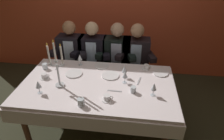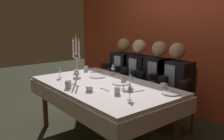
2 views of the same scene
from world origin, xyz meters
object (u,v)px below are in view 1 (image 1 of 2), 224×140
seated_diner_0 (72,51)px  wine_glass_4 (124,70)px  wine_glass_1 (154,87)px  wine_glass_3 (38,85)px  dinner_plate_1 (74,74)px  coffee_cup_1 (107,98)px  seated_diner_1 (93,52)px  wine_glass_2 (125,75)px  coffee_cup_2 (44,76)px  seated_diner_2 (117,53)px  water_tumbler_1 (45,66)px  dinner_plate_3 (161,73)px  dinner_plate_2 (102,66)px  seated_diner_3 (136,54)px  dining_table (98,91)px  candelabra (57,68)px  dinner_plate_0 (110,76)px  wine_glass_0 (80,58)px  coffee_cup_0 (146,67)px  water_tumbler_2 (133,90)px  water_tumbler_0 (81,102)px

seated_diner_0 → wine_glass_4: bearing=-37.4°
wine_glass_1 → wine_glass_3: size_ratio=1.00×
dinner_plate_1 → coffee_cup_1: coffee_cup_1 is taller
seated_diner_1 → wine_glass_2: bearing=-55.1°
wine_glass_4 → coffee_cup_1: size_ratio=1.24×
coffee_cup_2 → seated_diner_2: 1.21m
water_tumbler_1 → dinner_plate_3: bearing=2.6°
seated_diner_1 → dinner_plate_2: bearing=-64.2°
dinner_plate_2 → seated_diner_3: (0.47, 0.46, -0.01)m
wine_glass_1 → seated_diner_0: bearing=140.7°
seated_diner_3 → wine_glass_4: bearing=-101.0°
dinner_plate_3 → wine_glass_1: 0.51m
dinner_plate_3 → seated_diner_3: (-0.34, 0.56, -0.01)m
wine_glass_2 → coffee_cup_2: (-1.04, -0.02, -0.09)m
dining_table → seated_diner_0: (-0.61, 0.89, 0.11)m
wine_glass_1 → wine_glass_4: same height
candelabra → seated_diner_1: 1.05m
candelabra → dinner_plate_0: candelabra is taller
dining_table → wine_glass_4: bearing=29.8°
wine_glass_0 → seated_diner_2: (0.49, 0.45, -0.12)m
seated_diner_0 → coffee_cup_0: bearing=-20.3°
dinner_plate_1 → coffee_cup_2: (-0.35, -0.14, 0.02)m
dinner_plate_3 → coffee_cup_1: coffee_cup_1 is taller
dinner_plate_2 → dinner_plate_3: 0.82m
dinner_plate_0 → coffee_cup_2: size_ratio=1.73×
wine_glass_2 → coffee_cup_0: (0.28, 0.38, -0.09)m
seated_diner_1 → dinner_plate_0: bearing=-61.5°
dinner_plate_3 → wine_glass_1: (-0.13, -0.49, 0.11)m
water_tumbler_2 → coffee_cup_2: (-1.15, 0.16, -0.01)m
wine_glass_1 → seated_diner_3: size_ratio=0.13×
dining_table → dinner_plate_2: bearing=92.9°
seated_diner_3 → dinner_plate_2: bearing=-135.9°
dinner_plate_1 → coffee_cup_2: coffee_cup_2 is taller
dinner_plate_0 → dinner_plate_2: same height
wine_glass_0 → water_tumbler_0: size_ratio=1.88×
wine_glass_0 → wine_glass_2: (0.67, -0.38, 0.00)m
dinner_plate_0 → seated_diner_3: (0.32, 0.70, -0.01)m
coffee_cup_0 → seated_diner_0: (-1.21, 0.45, -0.03)m
wine_glass_4 → coffee_cup_0: bearing=41.2°
dinner_plate_1 → dinner_plate_3: 1.16m
wine_glass_1 → dinner_plate_2: bearing=139.9°
dinner_plate_3 → wine_glass_0: bearing=174.6°
dining_table → water_tumbler_1: size_ratio=24.66×
water_tumbler_2 → coffee_cup_1: (-0.28, -0.17, -0.01)m
dinner_plate_2 → water_tumbler_2: (0.47, -0.55, 0.03)m
water_tumbler_1 → seated_diner_1: (0.55, 0.63, -0.04)m
water_tumbler_2 → coffee_cup_2: 1.16m
seated_diner_0 → seated_diner_3: same height
wine_glass_3 → seated_diner_1: size_ratio=0.13×
water_tumbler_0 → water_tumbler_2: bearing=29.1°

